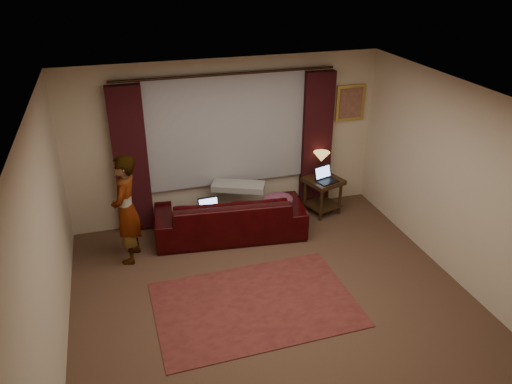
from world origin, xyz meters
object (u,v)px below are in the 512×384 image
sofa (230,208)px  person (126,210)px  end_table (323,196)px  tiffany_lamp (321,164)px  laptop_table (328,175)px  laptop_sofa (210,208)px

sofa → person: bearing=15.4°
end_table → tiffany_lamp: size_ratio=1.45×
person → laptop_table: bearing=114.0°
sofa → laptop_sofa: size_ratio=6.64×
sofa → person: size_ratio=1.43×
end_table → person: bearing=-171.0°
laptop_table → sofa: bearing=168.0°
tiffany_lamp → laptop_sofa: bearing=-165.8°
end_table → person: size_ratio=0.39×
tiffany_lamp → person: 3.24m
tiffany_lamp → laptop_table: (0.02, -0.23, -0.10)m
end_table → laptop_table: 0.44m
sofa → tiffany_lamp: size_ratio=5.32×
sofa → laptop_table: (1.67, 0.15, 0.28)m
person → end_table: bearing=116.0°
end_table → laptop_table: size_ratio=1.74×
person → sofa: bearing=116.0°
laptop_sofa → tiffany_lamp: 2.06m
laptop_table → end_table: bearing=78.9°
laptop_sofa → end_table: (1.99, 0.39, -0.27)m
end_table → person: 3.27m
tiffany_lamp → laptop_table: bearing=-84.2°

